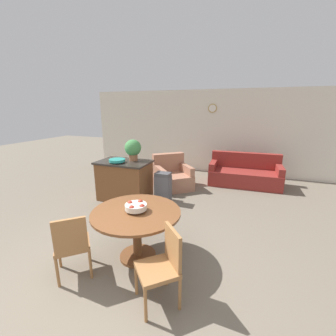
{
  "coord_description": "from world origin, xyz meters",
  "views": [
    {
      "loc": [
        1.56,
        -1.78,
        2.15
      ],
      "look_at": [
        0.01,
        2.39,
        0.94
      ],
      "focal_mm": 24.0,
      "sensor_mm": 36.0,
      "label": 1
    }
  ],
  "objects_px": {
    "armchair": "(172,177)",
    "dining_chair_near_right": "(163,263)",
    "couch": "(244,174)",
    "kitchen_island": "(125,180)",
    "fruit_bowl": "(136,206)",
    "teal_bowl": "(117,160)",
    "dining_chair_near_left": "(72,243)",
    "dining_table": "(137,222)",
    "potted_plant": "(133,149)",
    "trash_bin": "(163,187)"
  },
  "relations": [
    {
      "from": "kitchen_island",
      "to": "armchair",
      "type": "distance_m",
      "value": 1.41
    },
    {
      "from": "fruit_bowl",
      "to": "kitchen_island",
      "type": "relative_size",
      "value": 0.25
    },
    {
      "from": "dining_chair_near_right",
      "to": "potted_plant",
      "type": "relative_size",
      "value": 1.78
    },
    {
      "from": "fruit_bowl",
      "to": "couch",
      "type": "distance_m",
      "value": 4.21
    },
    {
      "from": "fruit_bowl",
      "to": "teal_bowl",
      "type": "distance_m",
      "value": 2.2
    },
    {
      "from": "dining_chair_near_left",
      "to": "potted_plant",
      "type": "distance_m",
      "value": 2.82
    },
    {
      "from": "dining_table",
      "to": "teal_bowl",
      "type": "distance_m",
      "value": 2.23
    },
    {
      "from": "dining_chair_near_left",
      "to": "armchair",
      "type": "xyz_separation_m",
      "value": [
        0.06,
        3.64,
        -0.19
      ]
    },
    {
      "from": "fruit_bowl",
      "to": "kitchen_island",
      "type": "bearing_deg",
      "value": 125.24
    },
    {
      "from": "kitchen_island",
      "to": "trash_bin",
      "type": "relative_size",
      "value": 1.72
    },
    {
      "from": "trash_bin",
      "to": "fruit_bowl",
      "type": "bearing_deg",
      "value": -79.0
    },
    {
      "from": "dining_chair_near_left",
      "to": "dining_chair_near_right",
      "type": "bearing_deg",
      "value": -40.2
    },
    {
      "from": "kitchen_island",
      "to": "trash_bin",
      "type": "bearing_deg",
      "value": 9.2
    },
    {
      "from": "dining_chair_near_right",
      "to": "teal_bowl",
      "type": "xyz_separation_m",
      "value": [
        -2.02,
        2.28,
        0.49
      ]
    },
    {
      "from": "fruit_bowl",
      "to": "kitchen_island",
      "type": "height_order",
      "value": "kitchen_island"
    },
    {
      "from": "potted_plant",
      "to": "trash_bin",
      "type": "height_order",
      "value": "potted_plant"
    },
    {
      "from": "fruit_bowl",
      "to": "couch",
      "type": "xyz_separation_m",
      "value": [
        1.33,
        3.96,
        -0.51
      ]
    },
    {
      "from": "dining_chair_near_left",
      "to": "armchair",
      "type": "height_order",
      "value": "armchair"
    },
    {
      "from": "armchair",
      "to": "dining_chair_near_right",
      "type": "bearing_deg",
      "value": -112.35
    },
    {
      "from": "dining_table",
      "to": "fruit_bowl",
      "type": "distance_m",
      "value": 0.24
    },
    {
      "from": "kitchen_island",
      "to": "couch",
      "type": "bearing_deg",
      "value": 38.52
    },
    {
      "from": "dining_chair_near_left",
      "to": "armchair",
      "type": "relative_size",
      "value": 0.68
    },
    {
      "from": "dining_table",
      "to": "teal_bowl",
      "type": "xyz_separation_m",
      "value": [
        -1.38,
        1.7,
        0.41
      ]
    },
    {
      "from": "dining_table",
      "to": "dining_chair_near_right",
      "type": "relative_size",
      "value": 1.42
    },
    {
      "from": "teal_bowl",
      "to": "dining_chair_near_right",
      "type": "bearing_deg",
      "value": -48.52
    },
    {
      "from": "dining_chair_near_right",
      "to": "couch",
      "type": "bearing_deg",
      "value": -51.3
    },
    {
      "from": "kitchen_island",
      "to": "armchair",
      "type": "bearing_deg",
      "value": 55.6
    },
    {
      "from": "dining_chair_near_left",
      "to": "kitchen_island",
      "type": "distance_m",
      "value": 2.6
    },
    {
      "from": "trash_bin",
      "to": "armchair",
      "type": "bearing_deg",
      "value": 97.56
    },
    {
      "from": "dining_chair_near_right",
      "to": "trash_bin",
      "type": "distance_m",
      "value": 2.79
    },
    {
      "from": "potted_plant",
      "to": "armchair",
      "type": "height_order",
      "value": "potted_plant"
    },
    {
      "from": "dining_table",
      "to": "dining_chair_near_left",
      "type": "distance_m",
      "value": 0.87
    },
    {
      "from": "dining_chair_near_left",
      "to": "potted_plant",
      "type": "bearing_deg",
      "value": 59.45
    },
    {
      "from": "trash_bin",
      "to": "couch",
      "type": "distance_m",
      "value": 2.61
    },
    {
      "from": "dining_chair_near_right",
      "to": "couch",
      "type": "distance_m",
      "value": 4.61
    },
    {
      "from": "dining_chair_near_left",
      "to": "kitchen_island",
      "type": "height_order",
      "value": "kitchen_island"
    },
    {
      "from": "dining_chair_near_right",
      "to": "teal_bowl",
      "type": "distance_m",
      "value": 3.09
    },
    {
      "from": "dining_table",
      "to": "couch",
      "type": "bearing_deg",
      "value": 71.4
    },
    {
      "from": "dining_chair_near_right",
      "to": "fruit_bowl",
      "type": "xyz_separation_m",
      "value": [
        -0.63,
        0.58,
        0.32
      ]
    },
    {
      "from": "dining_table",
      "to": "kitchen_island",
      "type": "distance_m",
      "value": 2.28
    },
    {
      "from": "couch",
      "to": "fruit_bowl",
      "type": "bearing_deg",
      "value": -110.8
    },
    {
      "from": "dining_chair_near_left",
      "to": "potted_plant",
      "type": "relative_size",
      "value": 1.78
    },
    {
      "from": "fruit_bowl",
      "to": "couch",
      "type": "bearing_deg",
      "value": 71.41
    },
    {
      "from": "trash_bin",
      "to": "teal_bowl",
      "type": "bearing_deg",
      "value": -162.83
    },
    {
      "from": "fruit_bowl",
      "to": "potted_plant",
      "type": "relative_size",
      "value": 0.62
    },
    {
      "from": "dining_chair_near_right",
      "to": "fruit_bowl",
      "type": "distance_m",
      "value": 0.92
    },
    {
      "from": "fruit_bowl",
      "to": "armchair",
      "type": "relative_size",
      "value": 0.23
    },
    {
      "from": "dining_table",
      "to": "kitchen_island",
      "type": "height_order",
      "value": "kitchen_island"
    },
    {
      "from": "trash_bin",
      "to": "dining_chair_near_left",
      "type": "bearing_deg",
      "value": -94.21
    },
    {
      "from": "teal_bowl",
      "to": "potted_plant",
      "type": "bearing_deg",
      "value": 54.8
    }
  ]
}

